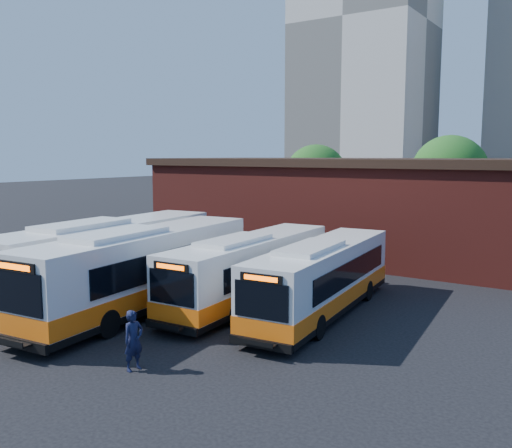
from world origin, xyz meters
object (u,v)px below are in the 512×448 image
Objects in this scene: bus_east at (322,281)px; transit_worker at (133,340)px; bus_mideast at (251,272)px; bus_midwest at (144,272)px; bus_west at (108,260)px.

transit_worker is at bearing -109.00° from bus_east.
bus_mideast is at bearing 179.66° from bus_east.
bus_midwest reaches higher than bus_mideast.
bus_west is 7.13× the size of transit_worker.
bus_west is at bearing -169.92° from bus_east.
bus_mideast is at bearing 40.21° from bus_midwest.
bus_mideast is (3.27, 3.38, -0.21)m from bus_midwest.
bus_midwest is 7.65m from bus_east.
bus_midwest is 4.71m from bus_mideast.
bus_mideast reaches higher than bus_east.
bus_mideast is (6.58, 2.47, -0.23)m from bus_west.
bus_midwest reaches higher than transit_worker.
bus_midwest is at bearing -137.20° from bus_mideast.
bus_mideast reaches higher than transit_worker.
bus_east reaches higher than transit_worker.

